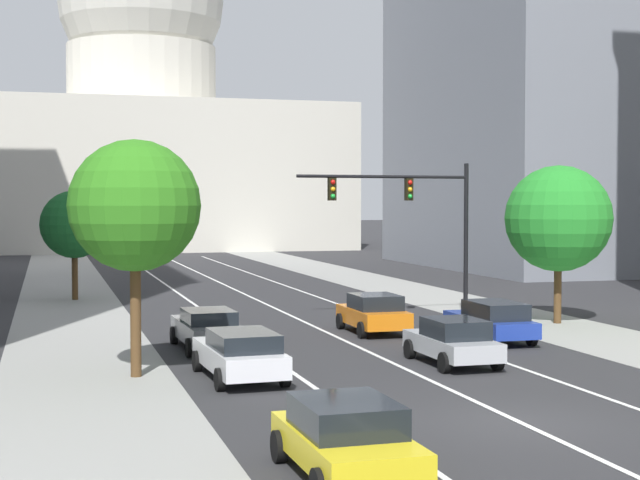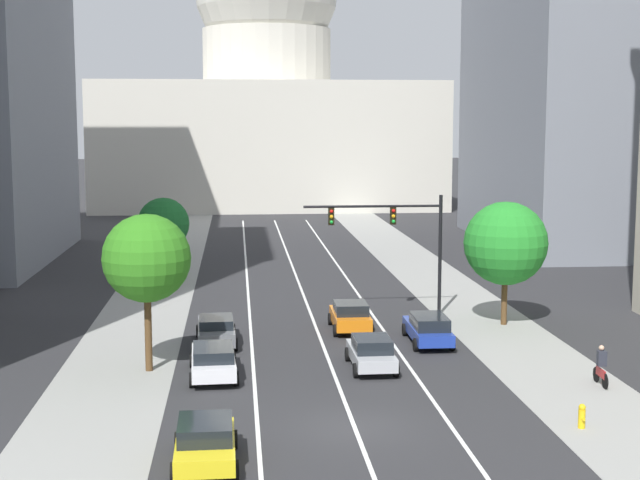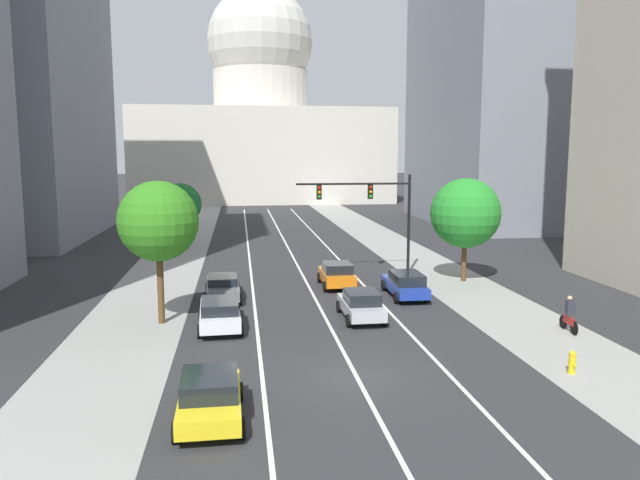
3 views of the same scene
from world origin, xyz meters
The scene contains 21 objects.
ground_plane centered at (0.00, 40.00, 0.00)m, with size 400.00×400.00×0.00m, color #2B2B2D.
sidewalk_left centered at (-9.53, 35.00, 0.01)m, with size 5.08×130.00×0.01m, color gray.
sidewalk_right centered at (9.53, 35.00, 0.01)m, with size 5.08×130.00×0.01m, color gray.
lane_stripe_left centered at (-3.50, 25.00, 0.01)m, with size 0.16×90.00×0.01m, color white.
lane_stripe_center centered at (0.00, 25.00, 0.01)m, with size 0.16×90.00×0.01m, color white.
lane_stripe_right centered at (3.50, 25.00, 0.01)m, with size 0.16×90.00×0.01m, color white.
office_tower_far_left centered at (-26.02, 42.55, 17.85)m, with size 15.05×26.31×35.63m.
office_tower_far_right centered at (26.97, 48.57, 19.81)m, with size 17.01×27.68×39.54m.
capitol_building centered at (0.00, 91.20, 13.39)m, with size 43.21×28.55×38.66m.
car_silver centered at (1.75, 7.76, 0.76)m, with size 1.98×4.16×1.48m.
car_gray centered at (-5.24, 13.02, 0.75)m, with size 2.13×4.76×1.43m.
car_orange centered at (1.75, 15.43, 0.80)m, with size 2.07×4.11×1.54m.
car_white centered at (-5.24, 7.05, 0.78)m, with size 2.22×4.79×1.46m.
car_yellow centered at (-5.24, -3.22, 0.77)m, with size 2.15×4.15×1.46m.
car_blue centered at (5.24, 12.18, 0.78)m, with size 2.04×4.83×1.49m.
traffic_signal_mast centered at (4.86, 18.95, 4.86)m, with size 7.86×0.39×6.86m.
fire_hydrant centered at (8.13, -0.88, 0.46)m, with size 0.26×0.35×0.91m.
cyclist centered at (10.92, 4.30, 0.85)m, with size 0.37×1.70×1.72m.
street_tree_mid_left centered at (-8.10, 8.35, 5.03)m, with size 3.88×3.88×6.99m.
street_tree_near_left centered at (-9.20, 31.88, 3.96)m, with size 3.57×3.57×5.76m.
street_tree_near_right centered at (10.23, 16.10, 4.45)m, with size 4.50×4.50×6.71m.
Camera 3 is at (-4.24, -21.76, 8.26)m, focal length 34.53 mm.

